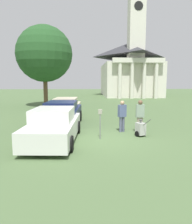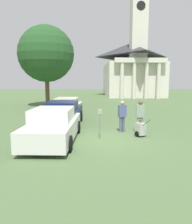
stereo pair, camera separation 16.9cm
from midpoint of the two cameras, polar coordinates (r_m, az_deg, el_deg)
The scene contains 10 objects.
ground_plane at distance 10.40m, azimuth 3.01°, elevation -7.16°, with size 120.00×120.00×0.00m, color #4C663D.
parked_car_white at distance 10.11m, azimuth -10.54°, elevation -3.64°, with size 2.28×5.04×1.54m.
parked_car_navy at distance 13.46m, azimuth -8.38°, elevation -0.56°, with size 2.32×5.19×1.51m.
parked_car_cream at distance 16.42m, azimuth -7.21°, elevation 0.98°, with size 2.15×4.86×1.49m.
parking_meter at distance 10.22m, azimuth 1.45°, elevation -1.75°, with size 0.18×0.09×1.42m.
person_worker at distance 11.79m, azimuth 7.26°, elevation -0.58°, with size 0.47×0.35×1.69m.
person_supervisor at distance 11.67m, azimuth 11.86°, elevation -0.63°, with size 0.44×0.26×1.74m.
equipment_cart at distance 11.07m, azimuth 11.96°, elevation -4.32°, with size 0.57×0.99×1.00m.
church at distance 40.79m, azimuth 9.41°, elevation 11.72°, with size 9.43×14.90×21.63m.
shade_tree at distance 24.02m, azimuth -12.67°, elevation 14.54°, with size 5.80×5.80×8.38m.
Camera 2 is at (-0.79, -9.99, 2.77)m, focal length 35.00 mm.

